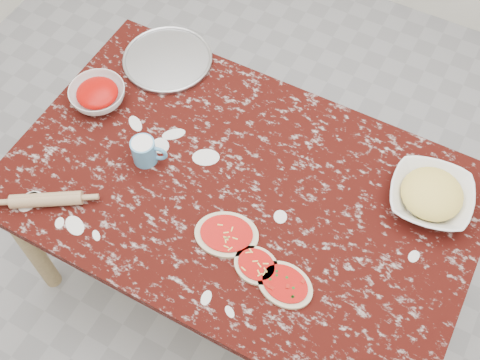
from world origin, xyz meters
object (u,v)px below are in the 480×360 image
at_px(worktable, 240,200).
at_px(rolling_pin, 46,200).
at_px(cheese_bowl, 430,197).
at_px(flour_mug, 145,151).
at_px(sauce_bowl, 98,95).
at_px(pizza_tray, 168,60).

xyz_separation_m(worktable, rolling_pin, (-0.54, -0.36, 0.11)).
height_order(cheese_bowl, flour_mug, flour_mug).
bearing_deg(sauce_bowl, pizza_tray, 67.64).
bearing_deg(sauce_bowl, flour_mug, -24.82).
height_order(pizza_tray, sauce_bowl, sauce_bowl).
xyz_separation_m(cheese_bowl, flour_mug, (-0.93, -0.30, 0.02)).
relative_size(flour_mug, rolling_pin, 0.53).
height_order(pizza_tray, cheese_bowl, cheese_bowl).
bearing_deg(cheese_bowl, worktable, -156.84).
xyz_separation_m(pizza_tray, flour_mug, (0.18, -0.43, 0.04)).
bearing_deg(worktable, pizza_tray, 144.25).
relative_size(pizza_tray, flour_mug, 2.73).
distance_m(flour_mug, rolling_pin, 0.37).
height_order(flour_mug, rolling_pin, flour_mug).
xyz_separation_m(cheese_bowl, rolling_pin, (-1.13, -0.61, -0.01)).
bearing_deg(pizza_tray, rolling_pin, -91.18).
distance_m(sauce_bowl, flour_mug, 0.33).
distance_m(cheese_bowl, rolling_pin, 1.28).
height_order(worktable, sauce_bowl, sauce_bowl).
distance_m(worktable, pizza_tray, 0.66).
height_order(sauce_bowl, cheese_bowl, cheese_bowl).
bearing_deg(rolling_pin, pizza_tray, 88.82).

